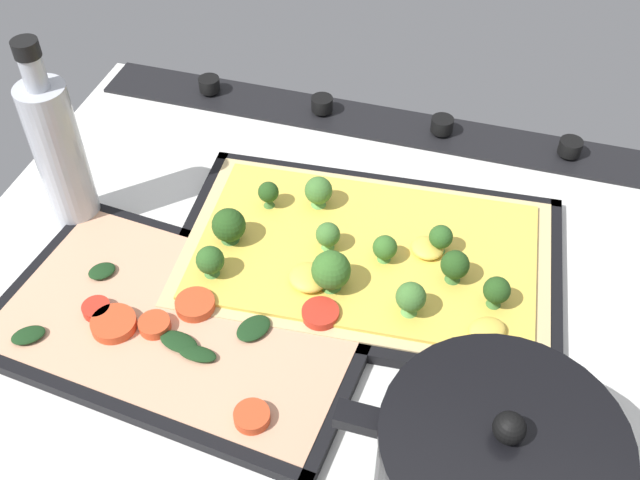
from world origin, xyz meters
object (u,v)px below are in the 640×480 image
object	(u,v)px
cooking_pot	(494,472)
baking_tray_back	(183,325)
baking_tray_front	(366,259)
broccoli_pizza	(361,254)
oil_bottle	(59,153)
veggie_pizza_back	(182,323)

from	to	relation	value
cooking_pot	baking_tray_back	bearing A→B (deg)	-17.54
baking_tray_front	cooking_pot	bearing A→B (deg)	123.88
baking_tray_front	cooking_pot	size ratio (longest dim) A/B	1.67
broccoli_pizza	cooking_pot	xyz separation A→B (cm)	(-16.06, 22.65, 3.66)
baking_tray_back	cooking_pot	bearing A→B (deg)	162.46
baking_tray_back	oil_bottle	distance (cm)	22.53
baking_tray_front	baking_tray_back	distance (cm)	20.29
veggie_pizza_back	oil_bottle	xyz separation A→B (cm)	(17.54, -11.25, 8.28)
broccoli_pizza	cooking_pot	size ratio (longest dim) A/B	1.57
baking_tray_back	cooking_pot	xyz separation A→B (cm)	(-30.71, 9.71, 5.06)
broccoli_pizza	oil_bottle	size ratio (longest dim) A/B	1.76
oil_bottle	cooking_pot	bearing A→B (deg)	156.66
baking_tray_front	veggie_pizza_back	size ratio (longest dim) A/B	1.18
baking_tray_front	cooking_pot	xyz separation A→B (cm)	(-15.66, 23.32, 5.07)
oil_bottle	veggie_pizza_back	bearing A→B (deg)	147.32
baking_tray_back	cooking_pot	size ratio (longest dim) A/B	1.52
broccoli_pizza	baking_tray_front	bearing A→B (deg)	-120.78
cooking_pot	veggie_pizza_back	bearing A→B (deg)	-17.29
veggie_pizza_back	oil_bottle	size ratio (longest dim) A/B	1.59
baking_tray_front	veggie_pizza_back	world-z (taller)	veggie_pizza_back
veggie_pizza_back	cooking_pot	size ratio (longest dim) A/B	1.41
broccoli_pizza	oil_bottle	xyz separation A→B (cm)	(32.10, 1.87, 7.59)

